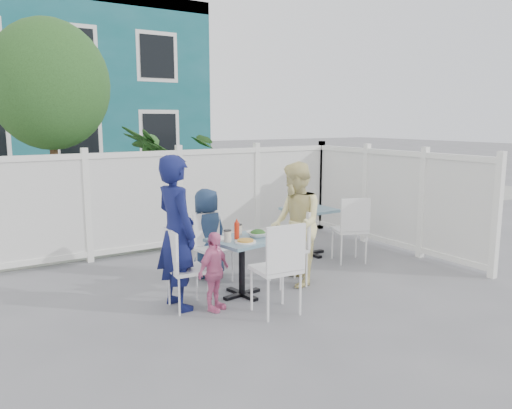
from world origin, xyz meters
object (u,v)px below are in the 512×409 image
main_table (242,252)px  boy (207,233)px  chair_near (280,262)px  woman (296,224)px  chair_left (181,263)px  man (176,232)px  spare_table (310,219)px  chair_back (211,242)px  toddler (214,272)px  chair_right (294,241)px

main_table → boy: (-0.00, 0.91, 0.06)m
chair_near → woman: 1.09m
chair_left → woman: (1.58, 0.03, 0.26)m
man → spare_table: bearing=-74.7°
woman → spare_table: bearing=156.6°
chair_back → toddler: 1.06m
chair_left → toddler: 0.37m
boy → man: bearing=39.8°
spare_table → man: man is taller
toddler → chair_left: bearing=116.3°
spare_table → chair_near: bearing=-135.0°
man → boy: man is taller
spare_table → chair_back: bearing=-170.6°
chair_back → toddler: toddler is taller
chair_back → spare_table: bearing=-176.6°
toddler → woman: bearing=-16.1°
spare_table → chair_right: 1.43m
spare_table → man: 2.79m
chair_near → chair_back: bearing=97.1°
chair_back → chair_left: bearing=39.1°
chair_right → toddler: chair_right is taller
spare_table → woman: bearing=-135.0°
chair_left → toddler: bearing=57.9°
woman → boy: woman is taller
main_table → chair_left: bearing=-179.0°
chair_left → boy: boy is taller
chair_back → woman: size_ratio=0.56×
spare_table → toddler: (-2.30, -1.27, -0.13)m
spare_table → man: bearing=-159.6°
chair_back → chair_right: bearing=134.4°
woman → chair_near: bearing=-23.5°
main_table → toddler: (-0.49, -0.23, -0.10)m
chair_right → toddler: 1.32m
chair_right → toddler: (-1.28, -0.27, -0.12)m
chair_left → chair_right: 1.57m
chair_left → spare_table: bearing=116.6°
woman → boy: size_ratio=1.32×
main_table → chair_back: size_ratio=0.86×
chair_left → chair_back: (0.74, 0.75, -0.02)m
chair_right → main_table: bearing=106.2°
chair_near → man: (-0.82, 0.81, 0.27)m
spare_table → chair_back: size_ratio=0.83×
spare_table → woman: 1.46m
chair_near → man: size_ratio=0.59×
chair_right → chair_back: chair_right is taller
boy → toddler: bearing=59.9°
woman → chair_back: bearing=-108.8°
man → woman: size_ratio=1.09×
spare_table → woman: size_ratio=0.47×
chair_left → toddler: size_ratio=1.03×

